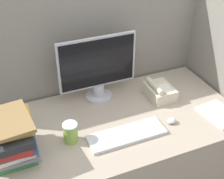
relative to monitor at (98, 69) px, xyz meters
The scene contains 10 objects.
cubicle_panel_rear 0.27m from the monitor, 91.17° to the left, with size 1.93×0.04×1.47m.
cubicle_panel_right 0.86m from the monitor, 16.47° to the right, with size 0.04×0.84×1.47m.
desk 0.64m from the monitor, 90.70° to the right, with size 1.53×0.78×0.74m.
monitor is the anchor object (origin of this frame).
keyboard 0.47m from the monitor, 88.92° to the right, with size 0.44×0.15×0.02m.
mouse 0.55m from the monitor, 54.42° to the right, with size 0.06×0.05×0.03m.
coffee_cup 0.47m from the monitor, 131.00° to the right, with size 0.08×0.08×0.12m.
book_stack 0.68m from the monitor, 151.33° to the right, with size 0.26×0.31×0.23m.
desk_telephone 0.43m from the monitor, 22.98° to the right, with size 0.15×0.20×0.12m.
paper_pile 0.79m from the monitor, 36.93° to the right, with size 0.21×0.26×0.01m.
Camera 1 is at (-0.57, -0.94, 1.94)m, focal length 50.00 mm.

